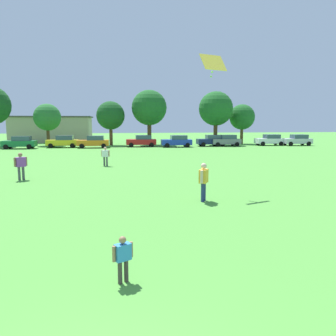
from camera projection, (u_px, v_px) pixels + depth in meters
The scene contains 21 objects.
ground_plane at pixel (113, 158), 32.95m from camera, with size 160.00×160.00×0.00m, color #4C9338.
child_kite_flyer at pixel (123, 255), 7.23m from camera, with size 0.45×0.34×1.06m.
adult_bystander at pixel (204, 179), 14.75m from camera, with size 0.54×0.74×1.72m.
bystander_near_trees at pixel (21, 164), 20.23m from camera, with size 0.67×0.57×1.68m.
bystander_midfield at pixel (105, 155), 26.76m from camera, with size 0.70×0.43×1.55m.
kite at pixel (213, 63), 16.61m from camera, with size 1.45×1.01×1.16m.
parked_car_green_0 at pixel (20, 142), 44.58m from camera, with size 4.30×2.02×1.68m.
parked_car_yellow_1 at pixel (63, 141), 46.74m from camera, with size 4.30×2.02×1.68m.
parked_car_orange_2 at pixel (94, 142), 46.14m from camera, with size 4.30×2.02×1.68m.
parked_car_red_3 at pixel (142, 141), 48.34m from camera, with size 4.30×2.02×1.68m.
parked_car_blue_4 at pixel (177, 141), 47.64m from camera, with size 4.30×2.02×1.68m.
parked_car_navy_5 at pixel (212, 140), 49.40m from camera, with size 4.30×2.02×1.68m.
parked_car_gray_6 at pixel (226, 140), 49.39m from camera, with size 4.30×2.02×1.68m.
parked_car_white_7 at pixel (270, 140), 51.10m from camera, with size 4.30×2.02×1.68m.
parked_car_silver_8 at pixel (297, 140), 50.80m from camera, with size 4.30×2.02×1.68m.
tree_left at pixel (47, 117), 50.19m from camera, with size 4.06×4.06×6.33m.
tree_center_left at pixel (111, 116), 50.81m from camera, with size 4.33×4.33×6.74m.
tree_center_right at pixel (149, 108), 51.90m from camera, with size 5.50×5.50×8.57m.
tree_right at pixel (216, 109), 52.19m from camera, with size 5.37×5.37×8.37m.
tree_far_right at pixel (242, 117), 54.51m from camera, with size 4.16×4.16×6.48m.
house_left at pixel (52, 129), 60.37m from camera, with size 14.10×7.86×4.64m.
Camera 1 is at (0.49, -3.23, 3.50)m, focal length 35.47 mm.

